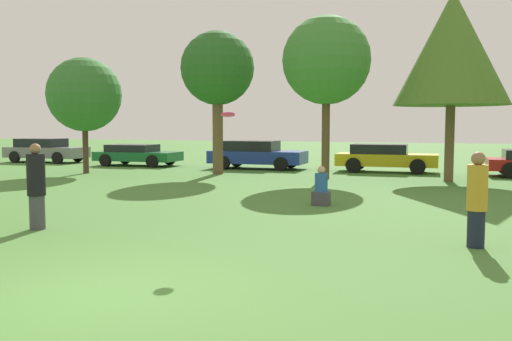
{
  "coord_description": "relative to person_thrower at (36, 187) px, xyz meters",
  "views": [
    {
      "loc": [
        4.21,
        -5.82,
        2.17
      ],
      "look_at": [
        0.44,
        4.92,
        1.21
      ],
      "focal_mm": 39.07,
      "sensor_mm": 36.0,
      "label": 1
    }
  ],
  "objects": [
    {
      "name": "ground_plane",
      "position": [
        3.78,
        -3.37,
        -0.88
      ],
      "size": [
        120.0,
        120.0,
        0.0
      ],
      "primitive_type": "plane",
      "color": "#477A33"
    },
    {
      "name": "bystander_sitting",
      "position": [
        4.76,
        5.26,
        -0.46
      ],
      "size": [
        0.46,
        0.38,
        1.05
      ],
      "color": "#3F3F47",
      "rests_on": "ground"
    },
    {
      "name": "frisbee",
      "position": [
        4.18,
        0.14,
        1.45
      ],
      "size": [
        0.26,
        0.25,
        0.1
      ],
      "color": "#F21E72"
    },
    {
      "name": "person_catcher",
      "position": [
        8.44,
        1.17,
        -0.04
      ],
      "size": [
        0.35,
        0.35,
        1.68
      ],
      "rotation": [
        0.0,
        0.0,
        -3.0
      ],
      "color": "#191E33",
      "rests_on": "ground"
    },
    {
      "name": "parked_car_yellow",
      "position": [
        5.2,
        16.24,
        -0.22
      ],
      "size": [
        4.45,
        1.92,
        1.25
      ],
      "rotation": [
        0.0,
        0.0,
        0.02
      ],
      "color": "gold",
      "rests_on": "ground"
    },
    {
      "name": "tree_3",
      "position": [
        7.93,
        12.85,
        4.05
      ],
      "size": [
        4.21,
        4.21,
        7.06
      ],
      "color": "brown",
      "rests_on": "ground"
    },
    {
      "name": "tree_1",
      "position": [
        -1.48,
        12.84,
        3.58
      ],
      "size": [
        3.14,
        3.14,
        6.1
      ],
      "color": "brown",
      "rests_on": "ground"
    },
    {
      "name": "tree_2",
      "position": [
        3.34,
        12.31,
        3.71
      ],
      "size": [
        3.43,
        3.43,
        6.34
      ],
      "color": "brown",
      "rests_on": "ground"
    },
    {
      "name": "parked_car_blue",
      "position": [
        -0.88,
        16.09,
        -0.18
      ],
      "size": [
        4.61,
        2.16,
        1.35
      ],
      "rotation": [
        0.0,
        0.0,
        0.02
      ],
      "color": "#1E389E",
      "rests_on": "ground"
    },
    {
      "name": "parked_car_green",
      "position": [
        -7.37,
        15.9,
        -0.29
      ],
      "size": [
        4.35,
        2.14,
        1.1
      ],
      "rotation": [
        0.0,
        0.0,
        0.02
      ],
      "color": "#196633",
      "rests_on": "ground"
    },
    {
      "name": "person_thrower",
      "position": [
        0.0,
        0.0,
        0.0
      ],
      "size": [
        0.37,
        0.37,
        1.77
      ],
      "rotation": [
        0.0,
        0.0,
        0.14
      ],
      "color": "#3F3F47",
      "rests_on": "ground"
    },
    {
      "name": "parked_car_grey",
      "position": [
        -13.62,
        16.45,
        -0.18
      ],
      "size": [
        4.62,
        2.03,
        1.34
      ],
      "rotation": [
        0.0,
        0.0,
        0.02
      ],
      "color": "slate",
      "rests_on": "ground"
    },
    {
      "name": "tree_0",
      "position": [
        -7.1,
        11.29,
        2.54
      ],
      "size": [
        3.2,
        3.2,
        5.03
      ],
      "color": "#473323",
      "rests_on": "ground"
    }
  ]
}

